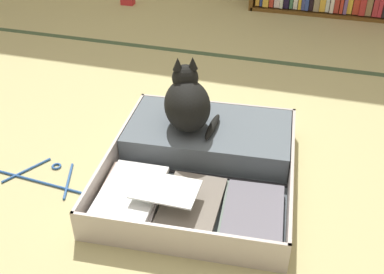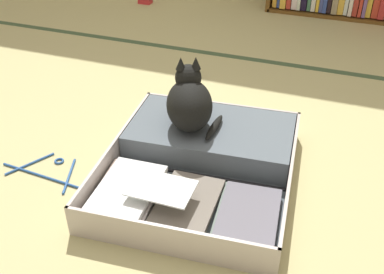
# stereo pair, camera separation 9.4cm
# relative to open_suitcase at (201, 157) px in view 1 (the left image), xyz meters

# --- Properties ---
(ground_plane) EXTENTS (10.00, 10.00, 0.00)m
(ground_plane) POSITION_rel_open_suitcase_xyz_m (-0.07, -0.09, -0.05)
(ground_plane) COLOR tan
(tatami_border) EXTENTS (4.80, 0.05, 0.00)m
(tatami_border) POSITION_rel_open_suitcase_xyz_m (-0.07, 1.12, -0.05)
(tatami_border) COLOR #3C5133
(tatami_border) RESTS_ON ground_plane
(open_suitcase) EXTENTS (0.79, 0.89, 0.13)m
(open_suitcase) POSITION_rel_open_suitcase_xyz_m (0.00, 0.00, 0.00)
(open_suitcase) COLOR #BAAEA6
(open_suitcase) RESTS_ON ground_plane
(black_cat) EXTENTS (0.28, 0.32, 0.29)m
(black_cat) POSITION_rel_open_suitcase_xyz_m (-0.09, 0.11, 0.18)
(black_cat) COLOR black
(black_cat) RESTS_ON open_suitcase
(clothes_hanger) EXTENTS (0.40, 0.22, 0.01)m
(clothes_hanger) POSITION_rel_open_suitcase_xyz_m (-0.59, -0.24, -0.05)
(clothes_hanger) COLOR #275295
(clothes_hanger) RESTS_ON ground_plane
(small_red_pouch) EXTENTS (0.10, 0.07, 0.05)m
(small_red_pouch) POSITION_rel_open_suitcase_xyz_m (-1.13, 1.88, -0.03)
(small_red_pouch) COLOR red
(small_red_pouch) RESTS_ON ground_plane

